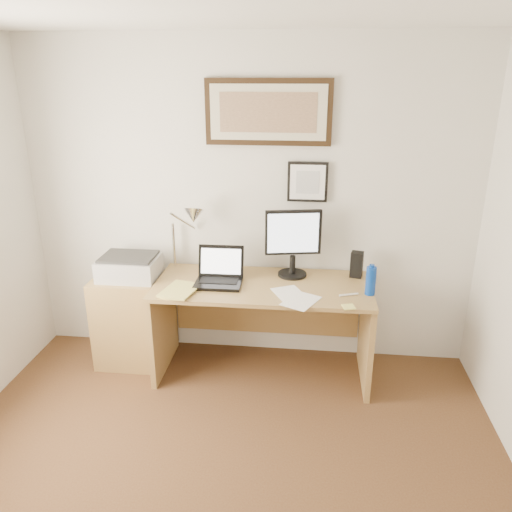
# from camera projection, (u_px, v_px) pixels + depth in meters

# --- Properties ---
(wall_back) EXTENTS (3.50, 0.02, 2.50)m
(wall_back) POSITION_uv_depth(u_px,v_px,m) (248.00, 205.00, 3.87)
(wall_back) COLOR silver
(wall_back) RESTS_ON ground
(side_cabinet) EXTENTS (0.50, 0.40, 0.73)m
(side_cabinet) POSITION_uv_depth(u_px,v_px,m) (130.00, 320.00, 3.97)
(side_cabinet) COLOR olive
(side_cabinet) RESTS_ON floor
(water_bottle) EXTENTS (0.07, 0.07, 0.20)m
(water_bottle) POSITION_uv_depth(u_px,v_px,m) (371.00, 281.00, 3.48)
(water_bottle) COLOR #0B3699
(water_bottle) RESTS_ON desk
(bottle_cap) EXTENTS (0.04, 0.04, 0.02)m
(bottle_cap) POSITION_uv_depth(u_px,v_px,m) (372.00, 266.00, 3.44)
(bottle_cap) COLOR #0B3699
(bottle_cap) RESTS_ON water_bottle
(speaker) EXTENTS (0.10, 0.10, 0.20)m
(speaker) POSITION_uv_depth(u_px,v_px,m) (357.00, 265.00, 3.78)
(speaker) COLOR black
(speaker) RESTS_ON desk
(paper_sheet_a) EXTENTS (0.29, 0.33, 0.00)m
(paper_sheet_a) POSITION_uv_depth(u_px,v_px,m) (290.00, 294.00, 3.51)
(paper_sheet_a) COLOR white
(paper_sheet_a) RESTS_ON desk
(paper_sheet_b) EXTENTS (0.29, 0.33, 0.00)m
(paper_sheet_b) POSITION_uv_depth(u_px,v_px,m) (301.00, 301.00, 3.40)
(paper_sheet_b) COLOR white
(paper_sheet_b) RESTS_ON desk
(sticky_pad) EXTENTS (0.10, 0.10, 0.01)m
(sticky_pad) POSITION_uv_depth(u_px,v_px,m) (349.00, 307.00, 3.31)
(sticky_pad) COLOR #EAE86F
(sticky_pad) RESTS_ON desk
(marker_pen) EXTENTS (0.14, 0.06, 0.02)m
(marker_pen) POSITION_uv_depth(u_px,v_px,m) (349.00, 295.00, 3.49)
(marker_pen) COLOR white
(marker_pen) RESTS_ON desk
(book) EXTENTS (0.28, 0.34, 0.02)m
(book) POSITION_uv_depth(u_px,v_px,m) (166.00, 289.00, 3.58)
(book) COLOR #D3C863
(book) RESTS_ON desk
(desk) EXTENTS (1.60, 0.70, 0.75)m
(desk) POSITION_uv_depth(u_px,v_px,m) (264.00, 308.00, 3.84)
(desk) COLOR olive
(desk) RESTS_ON floor
(laptop) EXTENTS (0.34, 0.30, 0.26)m
(laptop) POSITION_uv_depth(u_px,v_px,m) (219.00, 275.00, 3.69)
(laptop) COLOR black
(laptop) RESTS_ON desk
(lcd_monitor) EXTENTS (0.42, 0.22, 0.52)m
(lcd_monitor) POSITION_uv_depth(u_px,v_px,m) (293.00, 240.00, 3.73)
(lcd_monitor) COLOR black
(lcd_monitor) RESTS_ON desk
(printer) EXTENTS (0.44, 0.34, 0.18)m
(printer) POSITION_uv_depth(u_px,v_px,m) (129.00, 267.00, 3.83)
(printer) COLOR #A9A9AC
(printer) RESTS_ON side_cabinet
(desk_lamp) EXTENTS (0.29, 0.27, 0.53)m
(desk_lamp) POSITION_uv_depth(u_px,v_px,m) (192.00, 218.00, 3.75)
(desk_lamp) COLOR silver
(desk_lamp) RESTS_ON desk
(picture_large) EXTENTS (0.92, 0.04, 0.47)m
(picture_large) POSITION_uv_depth(u_px,v_px,m) (268.00, 112.00, 3.58)
(picture_large) COLOR black
(picture_large) RESTS_ON wall_back
(picture_small) EXTENTS (0.30, 0.03, 0.30)m
(picture_small) POSITION_uv_depth(u_px,v_px,m) (308.00, 182.00, 3.73)
(picture_small) COLOR black
(picture_small) RESTS_ON wall_back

